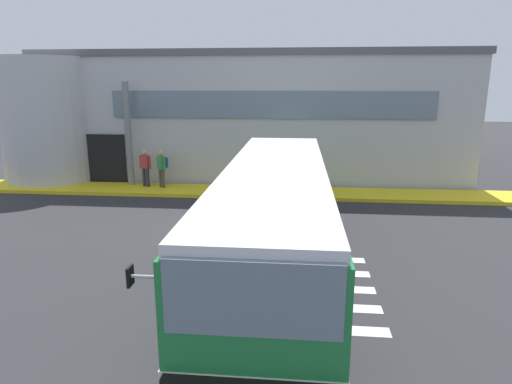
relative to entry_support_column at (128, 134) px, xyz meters
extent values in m
cube|color=#2B2B2D|center=(5.37, -5.40, -2.49)|extent=(80.00, 90.00, 0.02)
cube|color=silver|center=(7.37, -11.40, -2.47)|extent=(4.40, 0.36, 0.01)
cube|color=silver|center=(7.37, -10.50, -2.47)|extent=(4.40, 0.36, 0.01)
cube|color=silver|center=(7.37, -9.60, -2.47)|extent=(4.40, 0.36, 0.01)
cube|color=silver|center=(7.37, -8.70, -2.47)|extent=(4.40, 0.36, 0.01)
cube|color=silver|center=(7.37, -7.80, -2.47)|extent=(4.40, 0.36, 0.01)
cube|color=#B7B7BC|center=(5.37, 6.60, 0.48)|extent=(20.42, 12.00, 5.91)
cube|color=#56565B|center=(5.37, 6.60, 3.59)|extent=(20.62, 12.20, 0.30)
cylinder|color=#B7B7BC|center=(-4.34, 1.10, 0.48)|extent=(4.40, 4.40, 5.91)
cube|color=black|center=(-1.34, 0.55, -1.28)|extent=(1.80, 0.16, 2.40)
cube|color=slate|center=(6.37, 0.56, 1.32)|extent=(14.42, 0.10, 1.20)
cube|color=yellow|center=(5.37, -0.60, -2.40)|extent=(24.42, 2.00, 0.15)
cylinder|color=slate|center=(0.00, 0.00, 0.00)|extent=(0.28, 0.28, 4.66)
cube|color=#1E7238|center=(7.13, -8.32, -1.05)|extent=(2.59, 11.74, 2.15)
cube|color=silver|center=(7.13, -8.32, -1.85)|extent=(2.63, 11.78, 0.55)
cube|color=silver|center=(7.13, -8.32, 0.12)|extent=(2.49, 11.54, 0.20)
cube|color=slate|center=(7.15, -14.13, -0.45)|extent=(2.35, 0.13, 1.05)
cube|color=slate|center=(8.43, -8.01, -0.55)|extent=(0.07, 10.53, 0.95)
cube|color=slate|center=(5.84, -8.02, -0.55)|extent=(0.07, 10.53, 0.95)
cube|color=black|center=(7.15, -14.13, -0.10)|extent=(2.15, 0.11, 0.28)
cylinder|color=#B7B7BF|center=(5.66, -13.94, -0.30)|extent=(0.40, 0.05, 0.05)
cube|color=black|center=(5.46, -13.94, -0.30)|extent=(0.04, 0.20, 0.28)
cylinder|color=black|center=(8.32, -12.38, -1.98)|extent=(0.30, 1.00, 1.00)
cylinder|color=black|center=(5.97, -12.39, -1.98)|extent=(0.30, 1.00, 1.00)
cylinder|color=black|center=(8.30, -5.65, -1.98)|extent=(0.30, 1.00, 1.00)
cylinder|color=black|center=(5.95, -5.65, -1.98)|extent=(0.30, 1.00, 1.00)
cylinder|color=black|center=(8.30, -4.35, -1.98)|extent=(0.30, 1.00, 1.00)
cylinder|color=black|center=(5.95, -4.35, -1.98)|extent=(0.30, 1.00, 1.00)
cylinder|color=#2D2D33|center=(0.90, -0.32, -1.90)|extent=(0.15, 0.15, 0.85)
cylinder|color=#2D2D33|center=(0.70, -0.26, -1.90)|extent=(0.15, 0.15, 0.85)
cube|color=#B23333|center=(0.80, -0.29, -1.19)|extent=(0.43, 0.32, 0.58)
sphere|color=tan|center=(0.80, -0.29, -0.77)|extent=(0.23, 0.23, 0.23)
cylinder|color=#B23333|center=(1.04, -0.36, -1.24)|extent=(0.09, 0.09, 0.55)
cylinder|color=#B23333|center=(0.56, -0.22, -1.24)|extent=(0.09, 0.09, 0.55)
cylinder|color=#4C4233|center=(1.66, -0.49, -1.90)|extent=(0.15, 0.15, 0.85)
cylinder|color=#4C4233|center=(1.51, -0.36, -1.90)|extent=(0.15, 0.15, 0.85)
cube|color=#338C4C|center=(1.59, -0.42, -1.19)|extent=(0.43, 0.41, 0.58)
sphere|color=tan|center=(1.59, -0.42, -0.77)|extent=(0.23, 0.23, 0.23)
cylinder|color=#338C4C|center=(1.78, -0.58, -1.24)|extent=(0.09, 0.09, 0.55)
cylinder|color=#338C4C|center=(1.40, -0.26, -1.24)|extent=(0.09, 0.09, 0.55)
cube|color=navy|center=(1.70, -0.29, -1.21)|extent=(0.35, 0.33, 0.44)
camera|label=1|loc=(7.71, -19.27, 2.24)|focal=30.88mm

